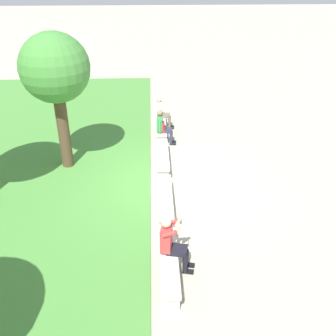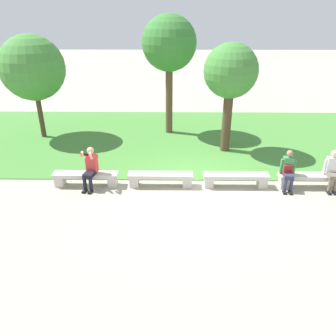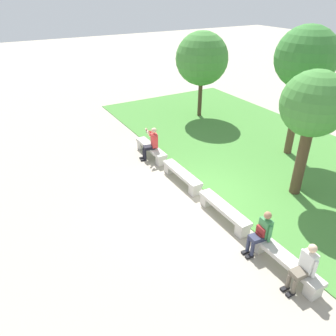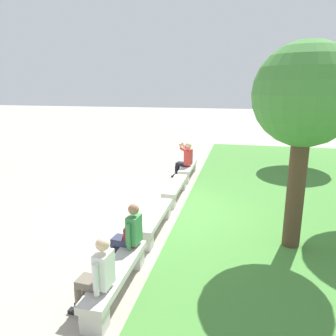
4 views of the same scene
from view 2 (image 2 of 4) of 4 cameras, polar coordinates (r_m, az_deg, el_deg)
ground_plane at (r=10.64m, az=5.20°, el=-3.17°), size 80.00×80.00×0.00m
grass_strip at (r=14.61m, az=4.04°, el=5.25°), size 21.27×8.00×0.03m
bench_main at (r=10.82m, az=-14.12°, el=-1.55°), size 2.06×0.40×0.45m
bench_near at (r=10.47m, az=-1.30°, el=-1.69°), size 2.06×0.40×0.45m
bench_mid at (r=10.66m, az=11.72°, el=-1.74°), size 2.06×0.40×0.45m
bench_far at (r=11.36m, az=23.70°, el=-1.70°), size 2.06×0.40×0.45m
person_photographer at (r=10.52m, az=-13.38°, el=0.34°), size 0.52×0.77×1.32m
person_distant at (r=10.86m, az=20.20°, el=-0.16°), size 0.48×0.70×1.26m
person_companion at (r=11.38m, az=26.67°, el=-0.19°), size 0.48×0.69×1.26m
backpack at (r=10.90m, az=20.07°, el=-0.30°), size 0.28×0.24×0.43m
tree_behind_wall at (r=12.62m, az=10.86°, el=15.97°), size 1.99×1.99×4.14m
tree_left_background at (r=15.03m, az=-22.54°, el=15.77°), size 2.64×2.64×4.32m
tree_right_background at (r=14.45m, az=0.20°, el=20.70°), size 2.29×2.29×5.04m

